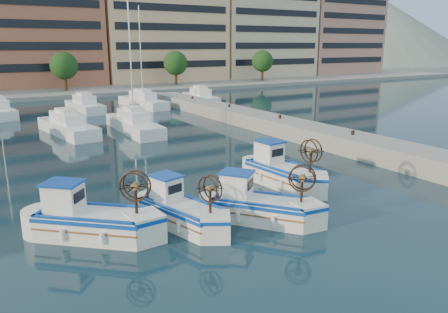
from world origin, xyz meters
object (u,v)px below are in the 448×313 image
(fishing_boat_c, at_px, (258,204))
(fishing_boat_d, at_px, (282,171))
(fishing_boat_b, at_px, (181,209))

(fishing_boat_c, xyz_separation_m, fishing_boat_d, (3.89, 3.28, 0.06))
(fishing_boat_b, relative_size, fishing_boat_c, 0.99)
(fishing_boat_b, xyz_separation_m, fishing_boat_c, (2.98, -1.24, 0.03))
(fishing_boat_c, bearing_deg, fishing_boat_b, 119.05)
(fishing_boat_c, height_order, fishing_boat_d, fishing_boat_d)
(fishing_boat_d, bearing_deg, fishing_boat_b, -168.69)
(fishing_boat_c, distance_m, fishing_boat_d, 5.09)
(fishing_boat_b, bearing_deg, fishing_boat_d, 1.53)
(fishing_boat_b, relative_size, fishing_boat_d, 0.90)
(fishing_boat_b, distance_m, fishing_boat_d, 7.17)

